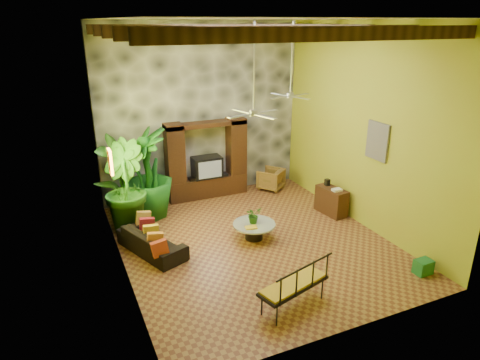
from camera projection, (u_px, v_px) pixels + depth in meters
name	position (u px, v px, depth m)	size (l,w,h in m)	color
ground	(252.00, 241.00, 10.25)	(7.00, 7.00, 0.00)	brown
ceiling	(255.00, 19.00, 8.51)	(6.00, 7.00, 0.02)	silver
back_wall	(201.00, 111.00, 12.38)	(6.00, 0.02, 5.00)	#ADA527
left_wall	(114.00, 157.00, 8.23)	(0.02, 7.00, 5.00)	#ADA527
right_wall	(363.00, 127.00, 10.53)	(0.02, 7.00, 5.00)	#ADA527
stone_accent_wall	(202.00, 112.00, 12.32)	(5.98, 0.10, 4.98)	#33353A
ceiling_beams	(255.00, 30.00, 8.59)	(5.95, 5.36, 0.22)	#331F10
entertainment_center	(207.00, 165.00, 12.60)	(2.40, 0.55, 2.30)	#321B0E
ceiling_fan_front	(254.00, 103.00, 8.65)	(1.28, 1.28, 1.86)	#ACADB1
ceiling_fan_back	(291.00, 87.00, 10.71)	(1.28, 1.28, 1.86)	#ACADB1
wall_art_mask	(110.00, 162.00, 9.24)	(0.06, 0.32, 0.55)	yellow
wall_art_painting	(378.00, 141.00, 10.07)	(0.06, 0.70, 0.90)	#2A619C
sofa	(152.00, 241.00, 9.70)	(1.83, 0.72, 0.54)	black
wicker_armchair	(271.00, 179.00, 13.35)	(0.70, 0.72, 0.66)	olive
tall_plant_a	(119.00, 177.00, 11.22)	(1.18, 0.80, 2.24)	#2A641A
tall_plant_b	(123.00, 187.00, 10.46)	(1.26, 1.01, 2.28)	#1F5516
tall_plant_c	(147.00, 173.00, 11.22)	(1.35, 1.35, 2.40)	#175A18
coffee_table	(254.00, 229.00, 10.30)	(1.03, 1.03, 0.40)	black
centerpiece_plant	(254.00, 215.00, 10.22)	(0.36, 0.32, 0.40)	#275A17
yellow_tray	(251.00, 227.00, 10.02)	(0.27, 0.19, 0.03)	gold
iron_bench	(296.00, 283.00, 7.66)	(1.49, 0.90, 0.57)	black
side_console	(331.00, 201.00, 11.62)	(0.41, 0.92, 0.73)	#331810
green_bin	(423.00, 267.00, 8.90)	(0.36, 0.27, 0.31)	#228030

